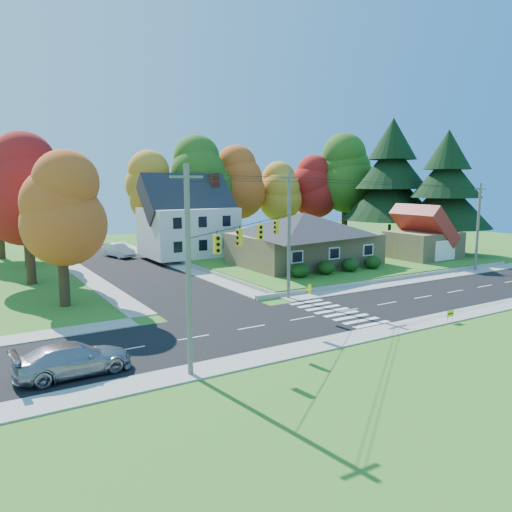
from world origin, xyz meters
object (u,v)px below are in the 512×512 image
(silver_sedan, at_px, (73,359))
(fire_hydrant, at_px, (310,289))
(ranch_house, at_px, (304,237))
(white_car, at_px, (118,250))

(silver_sedan, relative_size, fire_hydrant, 6.20)
(fire_hydrant, bearing_deg, ranch_house, 55.70)
(silver_sedan, xyz_separation_m, fire_hydrant, (20.17, 7.87, -0.39))
(silver_sedan, height_order, fire_hydrant, silver_sedan)
(silver_sedan, distance_m, fire_hydrant, 21.65)
(ranch_house, distance_m, silver_sedan, 32.94)
(silver_sedan, xyz_separation_m, white_car, (12.51, 35.99, 0.02))
(ranch_house, relative_size, fire_hydrant, 16.67)
(white_car, relative_size, fire_hydrant, 5.63)
(ranch_house, height_order, silver_sedan, ranch_house)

